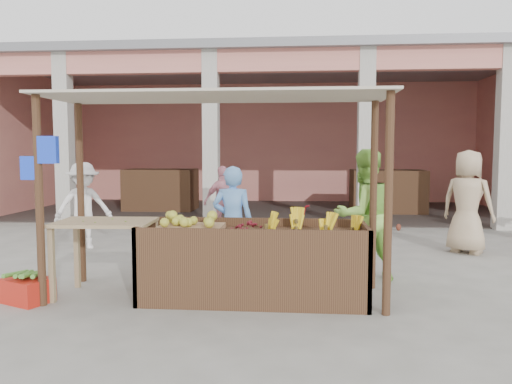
# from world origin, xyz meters

# --- Properties ---
(ground) EXTENTS (60.00, 60.00, 0.00)m
(ground) POSITION_xyz_m (0.00, 0.00, 0.00)
(ground) COLOR slate
(ground) RESTS_ON ground
(market_building) EXTENTS (14.40, 6.40, 4.20)m
(market_building) POSITION_xyz_m (0.05, 8.93, 2.70)
(market_building) COLOR tan
(market_building) RESTS_ON ground
(fruit_stall) EXTENTS (2.60, 0.95, 0.80)m
(fruit_stall) POSITION_xyz_m (0.50, 0.00, 0.40)
(fruit_stall) COLOR #4E331F
(fruit_stall) RESTS_ON ground
(stall_awning) EXTENTS (4.09, 1.35, 2.39)m
(stall_awning) POSITION_xyz_m (-0.01, 0.06, 1.98)
(stall_awning) COLOR #4E331F
(stall_awning) RESTS_ON ground
(banana_heap) EXTENTS (1.13, 0.61, 0.20)m
(banana_heap) POSITION_xyz_m (1.12, -0.00, 0.90)
(banana_heap) COLOR yellow
(banana_heap) RESTS_ON fruit_stall
(melon_tray) EXTENTS (0.75, 0.65, 0.20)m
(melon_tray) POSITION_xyz_m (-0.25, -0.01, 0.89)
(melon_tray) COLOR #9F7652
(melon_tray) RESTS_ON fruit_stall
(berry_heap) EXTENTS (0.48, 0.39, 0.15)m
(berry_heap) POSITION_xyz_m (0.46, -0.06, 0.88)
(berry_heap) COLOR maroon
(berry_heap) RESTS_ON fruit_stall
(side_table) EXTENTS (1.15, 0.80, 0.91)m
(side_table) POSITION_xyz_m (-1.28, -0.02, 0.77)
(side_table) COLOR tan
(side_table) RESTS_ON ground
(papaya_pile) EXTENTS (0.64, 0.37, 0.18)m
(papaya_pile) POSITION_xyz_m (-1.28, -0.02, 1.00)
(papaya_pile) COLOR #558F2E
(papaya_pile) RESTS_ON side_table
(red_crate) EXTENTS (0.64, 0.57, 0.28)m
(red_crate) POSITION_xyz_m (-2.09, -0.35, 0.14)
(red_crate) COLOR red
(red_crate) RESTS_ON ground
(plantain_bundle) EXTENTS (0.43, 0.30, 0.09)m
(plantain_bundle) POSITION_xyz_m (-2.09, -0.35, 0.32)
(plantain_bundle) COLOR #4F8A32
(plantain_bundle) RESTS_ON red_crate
(produce_sacks) EXTENTS (0.77, 0.48, 0.58)m
(produce_sacks) POSITION_xyz_m (3.02, 5.24, 0.29)
(produce_sacks) COLOR maroon
(produce_sacks) RESTS_ON ground
(vendor_blue) EXTENTS (0.64, 0.49, 1.64)m
(vendor_blue) POSITION_xyz_m (0.12, 0.95, 0.82)
(vendor_blue) COLOR #66A2EB
(vendor_blue) RESTS_ON ground
(vendor_green) EXTENTS (1.03, 0.85, 1.86)m
(vendor_green) POSITION_xyz_m (1.89, 0.98, 0.93)
(vendor_green) COLOR #8FD04E
(vendor_green) RESTS_ON ground
(motorcycle) EXTENTS (1.19, 1.82, 0.90)m
(motorcycle) POSITION_xyz_m (0.67, 2.34, 0.45)
(motorcycle) COLOR #A70F1C
(motorcycle) RESTS_ON ground
(shopper_a) EXTENTS (1.18, 1.02, 1.66)m
(shopper_a) POSITION_xyz_m (-2.78, 2.76, 0.83)
(shopper_a) COLOR white
(shopper_a) RESTS_ON ground
(shopper_b) EXTENTS (1.02, 0.88, 1.53)m
(shopper_b) POSITION_xyz_m (-0.49, 4.18, 0.77)
(shopper_b) COLOR #D28291
(shopper_b) RESTS_ON ground
(shopper_c) EXTENTS (1.11, 1.05, 1.94)m
(shopper_c) POSITION_xyz_m (3.87, 2.95, 0.97)
(shopper_c) COLOR tan
(shopper_c) RESTS_ON ground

